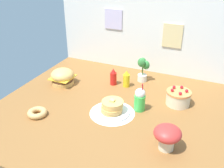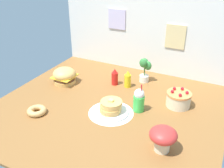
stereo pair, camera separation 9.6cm
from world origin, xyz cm
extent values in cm
cube|color=brown|center=(0.00, 0.00, -1.00)|extent=(192.14, 178.83, 2.00)
cube|color=silver|center=(0.00, 88.92, 43.53)|extent=(192.14, 3.00, 87.05)
cube|color=silver|center=(-32.94, 86.82, 54.52)|extent=(20.05, 1.20, 21.61)
cube|color=beige|center=(32.55, 86.82, 43.80)|extent=(19.95, 1.20, 24.37)
cylinder|color=white|center=(6.28, -6.26, 0.20)|extent=(37.97, 37.97, 0.40)
cylinder|color=#DBA859|center=(-61.07, 22.41, 1.94)|extent=(22.44, 22.44, 3.88)
cylinder|color=#59331E|center=(-61.07, 22.41, 5.39)|extent=(20.64, 20.64, 3.02)
cube|color=yellow|center=(-61.07, 22.41, 7.33)|extent=(21.31, 21.31, 0.86)
ellipsoid|color=#E5B260|center=(-61.07, 22.41, 10.03)|extent=(22.88, 22.88, 12.94)
cylinder|color=white|center=(6.28, -6.26, 1.05)|extent=(29.34, 29.34, 1.29)
cylinder|color=#E0AD5B|center=(5.71, -6.53, 2.90)|extent=(17.91, 17.91, 2.42)
cylinder|color=#E0AD5B|center=(6.15, -6.80, 5.32)|extent=(18.02, 18.02, 2.42)
cylinder|color=#E0AD5B|center=(6.00, -5.90, 7.73)|extent=(18.16, 18.16, 2.42)
cylinder|color=#E0AD5B|center=(6.38, -5.77, 10.15)|extent=(18.21, 18.21, 2.42)
cube|color=#F7E072|center=(6.28, -6.26, 12.22)|extent=(3.80, 3.80, 1.73)
cylinder|color=beige|center=(53.66, 29.99, 5.61)|extent=(20.71, 20.71, 11.22)
cylinder|color=#EA8C4C|center=(53.66, 29.99, 12.08)|extent=(21.54, 21.54, 1.73)
sphere|color=red|center=(59.81, 30.92, 14.32)|extent=(2.76, 2.76, 2.76)
sphere|color=red|center=(54.62, 36.13, 14.32)|extent=(2.76, 2.76, 2.76)
sphere|color=red|center=(48.42, 33.33, 14.32)|extent=(2.76, 2.76, 2.76)
sphere|color=red|center=(48.10, 27.23, 14.32)|extent=(2.76, 2.76, 2.76)
sphere|color=red|center=(55.59, 24.09, 14.32)|extent=(2.76, 2.76, 2.76)
cylinder|color=red|center=(-13.66, 42.10, 6.47)|extent=(6.56, 6.56, 12.94)
cone|color=red|center=(-13.66, 42.10, 15.10)|extent=(5.25, 5.25, 4.31)
cylinder|color=yellow|center=(-0.38, 43.18, 6.47)|extent=(6.56, 6.56, 12.94)
cone|color=yellow|center=(-0.38, 43.18, 15.10)|extent=(5.25, 5.25, 4.31)
cylinder|color=green|center=(25.43, 7.69, 6.90)|extent=(9.49, 9.49, 13.81)
sphere|color=white|center=(25.43, 7.69, 16.18)|extent=(8.63, 8.63, 8.63)
cylinder|color=red|center=(27.33, 7.69, 18.98)|extent=(1.04, 3.26, 13.79)
torus|color=tan|center=(-49.04, -34.15, 2.42)|extent=(16.05, 16.05, 4.83)
torus|color=#8CCC8C|center=(-49.04, -34.15, 2.76)|extent=(15.33, 15.33, 4.11)
cylinder|color=white|center=(10.74, 61.25, 3.45)|extent=(9.49, 9.49, 6.90)
cylinder|color=#4C7238|center=(10.74, 61.25, 12.94)|extent=(1.38, 1.38, 12.08)
ellipsoid|color=#38843D|center=(13.69, 61.86, 18.12)|extent=(7.77, 5.18, 9.49)
ellipsoid|color=#38843D|center=(9.51, 64.01, 19.85)|extent=(7.77, 5.18, 9.49)
ellipsoid|color=#38843D|center=(9.87, 58.36, 21.57)|extent=(7.77, 5.18, 9.49)
cylinder|color=beige|center=(57.46, -31.08, 4.31)|extent=(10.35, 10.35, 8.63)
ellipsoid|color=red|center=(57.46, -31.08, 12.90)|extent=(18.98, 18.98, 10.44)
camera|label=1|loc=(78.42, -171.40, 121.59)|focal=41.29mm
camera|label=2|loc=(87.14, -167.33, 121.59)|focal=41.29mm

